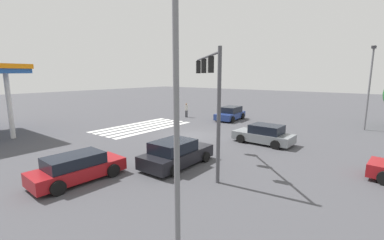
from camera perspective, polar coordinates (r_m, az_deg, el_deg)
ground_plane at (r=21.70m, az=-0.00°, el=-3.50°), size 135.40×135.40×0.00m
crosswalk_markings at (r=25.81m, az=-10.80°, el=-1.49°), size 9.57×4.40×0.01m
traffic_signal_mast at (r=13.85m, az=3.88°, el=8.46°), size 4.78×4.78×6.30m
car_0 at (r=13.70m, az=-24.13°, el=-9.67°), size 4.39×2.13×1.33m
car_2 at (r=19.89m, az=15.72°, el=-3.14°), size 2.26×4.39×1.43m
car_3 at (r=14.59m, az=-3.53°, el=-7.44°), size 4.49×2.25×1.48m
car_4 at (r=29.49m, az=8.53°, el=1.43°), size 4.52×2.36×1.51m
pedestrian at (r=31.01m, az=-1.26°, el=2.38°), size 0.40×0.42×1.72m
street_light_pole_a at (r=6.61m, az=-3.62°, el=13.21°), size 0.80×0.36×9.22m
street_light_pole_b at (r=28.41m, az=34.82°, el=7.25°), size 0.80×0.36×7.59m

